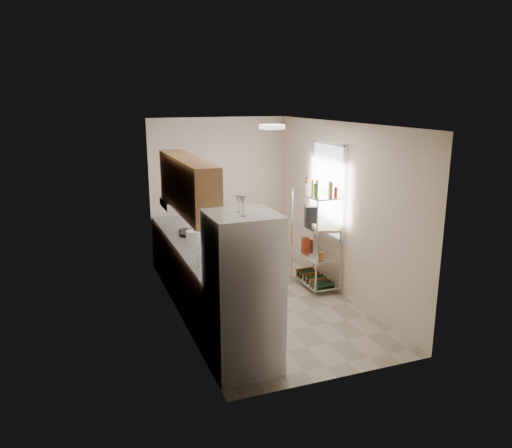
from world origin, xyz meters
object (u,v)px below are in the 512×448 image
at_px(refrigerator, 243,293).
at_px(cutting_board, 326,228).
at_px(frying_pan_large, 188,234).
at_px(rice_cooker, 195,237).
at_px(espresso_machine, 310,214).

bearing_deg(refrigerator, cutting_board, 40.78).
xyz_separation_m(refrigerator, frying_pan_large, (-0.04, 2.40, 0.04)).
bearing_deg(cutting_board, rice_cooker, 171.61).
distance_m(refrigerator, frying_pan_large, 2.40).
relative_size(refrigerator, rice_cooker, 7.27).
bearing_deg(frying_pan_large, espresso_machine, -25.40).
xyz_separation_m(refrigerator, rice_cooker, (-0.05, 1.94, 0.11)).
height_order(refrigerator, rice_cooker, refrigerator).
xyz_separation_m(refrigerator, espresso_machine, (1.84, 2.05, 0.27)).
height_order(refrigerator, espresso_machine, refrigerator).
xyz_separation_m(rice_cooker, cutting_board, (1.96, -0.29, 0.03)).
relative_size(refrigerator, cutting_board, 3.94).
relative_size(frying_pan_large, espresso_machine, 0.90).
relative_size(frying_pan_large, cutting_board, 0.60).
bearing_deg(rice_cooker, frying_pan_large, 88.50).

